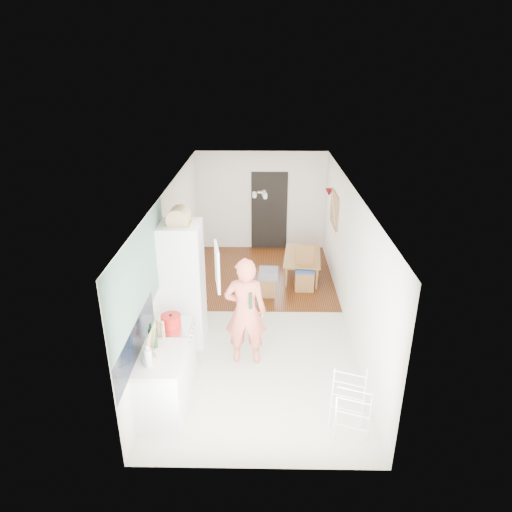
{
  "coord_description": "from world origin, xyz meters",
  "views": [
    {
      "loc": [
        0.05,
        -7.51,
        4.51
      ],
      "look_at": [
        -0.08,
        0.2,
        1.18
      ],
      "focal_mm": 32.0,
      "sensor_mm": 36.0,
      "label": 1
    }
  ],
  "objects_px": {
    "person": "(245,303)",
    "stool": "(267,286)",
    "dining_chair": "(305,269)",
    "drying_rack": "(350,408)",
    "dining_table": "(303,267)"
  },
  "relations": [
    {
      "from": "person",
      "to": "drying_rack",
      "type": "distance_m",
      "value": 2.2
    },
    {
      "from": "dining_table",
      "to": "person",
      "type": "bearing_deg",
      "value": 165.36
    },
    {
      "from": "dining_chair",
      "to": "drying_rack",
      "type": "relative_size",
      "value": 1.08
    },
    {
      "from": "dining_chair",
      "to": "dining_table",
      "type": "bearing_deg",
      "value": 88.04
    },
    {
      "from": "person",
      "to": "stool",
      "type": "relative_size",
      "value": 5.15
    },
    {
      "from": "stool",
      "to": "drying_rack",
      "type": "distance_m",
      "value": 3.95
    },
    {
      "from": "person",
      "to": "drying_rack",
      "type": "height_order",
      "value": "person"
    },
    {
      "from": "dining_chair",
      "to": "stool",
      "type": "relative_size",
      "value": 2.23
    },
    {
      "from": "stool",
      "to": "person",
      "type": "bearing_deg",
      "value": -99.04
    },
    {
      "from": "person",
      "to": "stool",
      "type": "distance_m",
      "value": 2.41
    },
    {
      "from": "dining_chair",
      "to": "drying_rack",
      "type": "xyz_separation_m",
      "value": [
        0.25,
        -4.11,
        -0.03
      ]
    },
    {
      "from": "person",
      "to": "stool",
      "type": "bearing_deg",
      "value": -98.29
    },
    {
      "from": "person",
      "to": "dining_chair",
      "type": "xyz_separation_m",
      "value": [
        1.14,
        2.53,
        -0.6
      ]
    },
    {
      "from": "stool",
      "to": "dining_chair",
      "type": "bearing_deg",
      "value": 21.04
    },
    {
      "from": "person",
      "to": "dining_table",
      "type": "bearing_deg",
      "value": -109.53
    }
  ]
}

